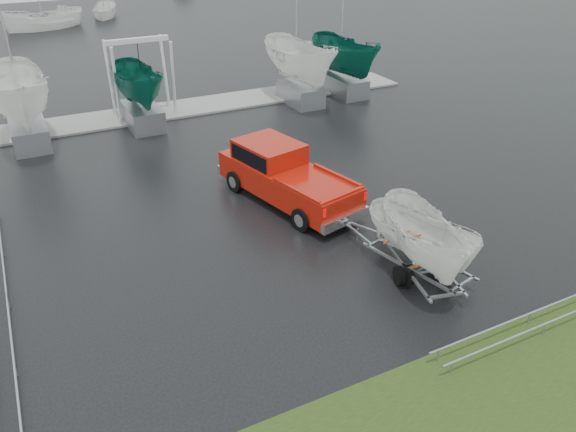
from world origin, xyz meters
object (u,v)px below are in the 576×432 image
Objects in this scene: trailer_hitched at (426,204)px; boat_hoist at (140,66)px; trailer_parked at (430,199)px; pickup_truck at (282,173)px.

trailer_hitched is 1.10× the size of boat_hoist.
trailer_hitched is 0.90× the size of trailer_parked.
trailer_hitched reaches higher than pickup_truck.
pickup_truck is 6.84m from trailer_hitched.
boat_hoist is (-2.23, 12.39, 1.57)m from pickup_truck.
trailer_hitched is at bearing -78.86° from boat_hoist.
trailer_parked is 19.47m from boat_hoist.
boat_hoist is (-3.68, 19.12, -0.04)m from trailer_parked.
trailer_hitched is at bearing -90.00° from pickup_truck.
pickup_truck is at bearing 90.00° from trailer_hitched.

